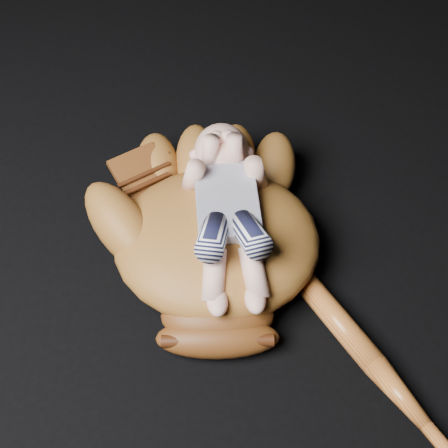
{
  "coord_description": "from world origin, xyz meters",
  "views": [
    {
      "loc": [
        -0.09,
        -0.63,
        1.08
      ],
      "look_at": [
        -0.11,
        0.17,
        0.09
      ],
      "focal_mm": 55.0,
      "sensor_mm": 36.0,
      "label": 1
    }
  ],
  "objects": [
    {
      "name": "baseball_bat",
      "position": [
        0.17,
        -0.1,
        0.02
      ],
      "size": [
        0.3,
        0.42,
        0.04
      ],
      "primitive_type": null,
      "rotation": [
        0.0,
        0.0,
        0.58
      ],
      "color": "#A75620",
      "rests_on": "ground"
    },
    {
      "name": "newborn_baby",
      "position": [
        -0.1,
        0.15,
        0.14
      ],
      "size": [
        0.22,
        0.41,
        0.16
      ],
      "primitive_type": null,
      "rotation": [
        0.0,
        0.0,
        0.1
      ],
      "color": "#E0A590",
      "rests_on": "baseball_glove"
    },
    {
      "name": "baseball_glove",
      "position": [
        -0.12,
        0.15,
        0.09
      ],
      "size": [
        0.5,
        0.56,
        0.17
      ],
      "primitive_type": null,
      "rotation": [
        0.0,
        0.0,
        0.04
      ],
      "color": "brown",
      "rests_on": "ground"
    }
  ]
}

